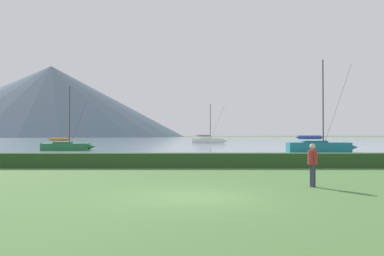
# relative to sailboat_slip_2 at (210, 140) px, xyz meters

# --- Properties ---
(ground_plane) EXTENTS (1000.00, 1000.00, 0.00)m
(ground_plane) POSITION_rel_sailboat_slip_2_xyz_m (-3.65, -75.37, -0.66)
(ground_plane) COLOR #477038
(harbor_water) EXTENTS (320.00, 246.00, 0.00)m
(harbor_water) POSITION_rel_sailboat_slip_2_xyz_m (-3.65, 61.63, -0.66)
(harbor_water) COLOR gray
(harbor_water) RESTS_ON ground_plane
(hedge_line) EXTENTS (80.00, 1.20, 0.87)m
(hedge_line) POSITION_rel_sailboat_slip_2_xyz_m (-3.65, -64.37, -0.23)
(hedge_line) COLOR #284C23
(hedge_line) RESTS_ON ground_plane
(sailboat_slip_2) EXTENTS (8.22, 3.18, 8.99)m
(sailboat_slip_2) POSITION_rel_sailboat_slip_2_xyz_m (0.00, 0.00, 0.00)
(sailboat_slip_2) COLOR white
(sailboat_slip_2) RESTS_ON harbor_water
(sailboat_slip_4) EXTENTS (6.63, 2.25, 8.07)m
(sailboat_slip_4) POSITION_rel_sailboat_slip_2_xyz_m (-19.44, -39.66, -0.12)
(sailboat_slip_4) COLOR #236B38
(sailboat_slip_4) RESTS_ON harbor_water
(sailboat_slip_5) EXTENTS (7.99, 2.64, 10.55)m
(sailboat_slip_5) POSITION_rel_sailboat_slip_2_xyz_m (10.79, -43.89, 0.00)
(sailboat_slip_5) COLOR #19707A
(sailboat_slip_5) RESTS_ON harbor_water
(person_seated_viewer) EXTENTS (0.36, 0.57, 1.65)m
(person_seated_viewer) POSITION_rel_sailboat_slip_2_xyz_m (0.90, -73.03, 0.31)
(person_seated_viewer) COLOR #2D3347
(person_seated_viewer) RESTS_ON ground_plane
(distant_hill_central_peak) EXTENTS (226.49, 226.49, 60.08)m
(distant_hill_central_peak) POSITION_rel_sailboat_slip_2_xyz_m (-123.47, 237.57, 29.38)
(distant_hill_central_peak) COLOR #425666
(distant_hill_central_peak) RESTS_ON ground_plane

